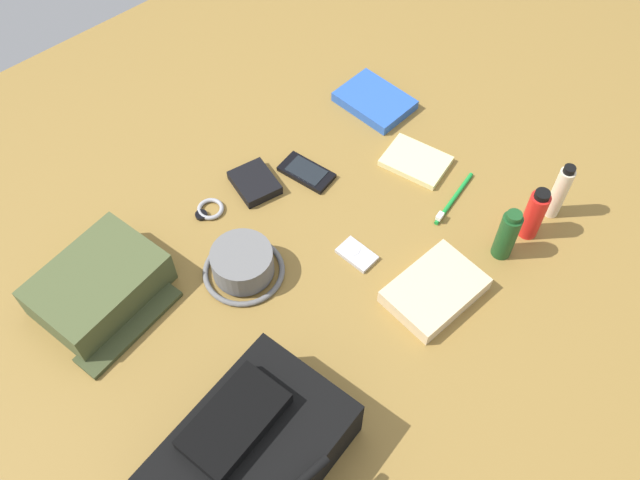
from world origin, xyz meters
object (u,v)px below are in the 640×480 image
at_px(paperback_novel, 375,101).
at_px(notepad, 416,161).
at_px(cell_phone, 306,172).
at_px(toiletry_pouch, 100,287).
at_px(lotion_bottle, 559,192).
at_px(backpack, 252,451).
at_px(toothbrush, 452,201).
at_px(media_player, 357,254).
at_px(folded_towel, 435,290).
at_px(sunscreen_spray, 534,214).
at_px(wallet, 255,183).
at_px(shampoo_bottle, 507,235).
at_px(bucket_hat, 243,264).
at_px(wristwatch, 209,210).

bearing_deg(paperback_novel, notepad, 72.51).
bearing_deg(cell_phone, toiletry_pouch, -2.85).
relative_size(lotion_bottle, cell_phone, 1.12).
relative_size(backpack, toiletry_pouch, 1.30).
distance_m(toiletry_pouch, paperback_novel, 0.83).
bearing_deg(toothbrush, backpack, 12.97).
relative_size(media_player, folded_towel, 0.44).
bearing_deg(toothbrush, folded_towel, 33.53).
bearing_deg(sunscreen_spray, wallet, -53.92).
xyz_separation_m(shampoo_bottle, folded_towel, (0.19, -0.02, -0.05)).
distance_m(toothbrush, notepad, 0.14).
xyz_separation_m(lotion_bottle, media_player, (0.41, -0.21, -0.07)).
relative_size(paperback_novel, media_player, 2.16).
bearing_deg(paperback_novel, shampoo_bottle, 77.45).
bearing_deg(toothbrush, bucket_hat, -19.48).
bearing_deg(notepad, wristwatch, -40.88).
height_order(bucket_hat, wallet, bucket_hat).
bearing_deg(shampoo_bottle, cell_phone, -69.36).
relative_size(lotion_bottle, wristwatch, 2.21).
xyz_separation_m(lotion_bottle, notepad, (0.12, -0.31, -0.07)).
relative_size(toiletry_pouch, cell_phone, 2.04).
bearing_deg(shampoo_bottle, folded_towel, -7.23).
relative_size(cell_phone, toothbrush, 0.81).
height_order(bucket_hat, folded_towel, bucket_hat).
distance_m(lotion_bottle, folded_towel, 0.37).
height_order(backpack, sunscreen_spray, backpack).
xyz_separation_m(bucket_hat, media_player, (-0.21, 0.13, -0.03)).
height_order(paperback_novel, folded_towel, folded_towel).
bearing_deg(backpack, cell_phone, -138.88).
bearing_deg(media_player, toothbrush, 171.67).
xyz_separation_m(sunscreen_spray, media_player, (0.33, -0.21, -0.06)).
bearing_deg(paperback_novel, backpack, 32.57).
relative_size(shampoo_bottle, cell_phone, 0.99).
height_order(backpack, lotion_bottle, lotion_bottle).
height_order(backpack, bucket_hat, backpack).
height_order(shampoo_bottle, wallet, shampoo_bottle).
relative_size(backpack, paperback_novel, 1.96).
height_order(backpack, notepad, backpack).
height_order(notepad, folded_towel, folded_towel).
relative_size(shampoo_bottle, folded_towel, 0.70).
xyz_separation_m(paperback_novel, notepad, (0.07, 0.21, -0.00)).
height_order(sunscreen_spray, cell_phone, sunscreen_spray).
relative_size(paperback_novel, wallet, 1.74).
bearing_deg(wristwatch, paperback_novel, 179.70).
bearing_deg(toothbrush, notepad, -99.79).
bearing_deg(toiletry_pouch, wallet, -176.49).
xyz_separation_m(backpack, folded_towel, (-0.50, -0.02, -0.04)).
bearing_deg(toiletry_pouch, media_player, 149.41).
relative_size(bucket_hat, lotion_bottle, 1.13).
bearing_deg(sunscreen_spray, cell_phone, -60.66).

